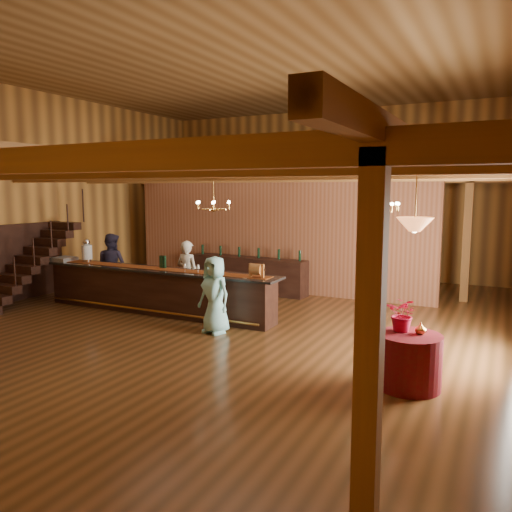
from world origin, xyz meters
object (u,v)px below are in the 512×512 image
at_px(chandelier_right, 378,206).
at_px(tasting_bar, 156,290).
at_px(round_table, 409,361).
at_px(chandelier_left, 214,205).
at_px(staff_second, 112,266).
at_px(backbar_shelf, 249,274).
at_px(bartender, 188,274).
at_px(floor_plant, 378,279).
at_px(raffle_drum, 256,270).
at_px(beverage_dispenser, 87,251).
at_px(pendant_lamp, 415,224).
at_px(guest, 215,295).

bearing_deg(chandelier_right, tasting_bar, -171.89).
relative_size(round_table, chandelier_left, 1.16).
distance_m(tasting_bar, staff_second, 2.23).
distance_m(backbar_shelf, chandelier_left, 3.88).
bearing_deg(tasting_bar, staff_second, 159.13).
bearing_deg(chandelier_right, bartender, 178.77).
bearing_deg(floor_plant, round_table, -72.46).
xyz_separation_m(raffle_drum, chandelier_right, (2.33, 0.75, 1.33)).
height_order(backbar_shelf, chandelier_left, chandelier_left).
bearing_deg(chandelier_right, beverage_dispenser, -174.67).
xyz_separation_m(backbar_shelf, round_table, (5.32, -5.11, -0.09)).
bearing_deg(pendant_lamp, beverage_dispenser, 166.61).
bearing_deg(raffle_drum, tasting_bar, 179.24).
relative_size(beverage_dispenser, pendant_lamp, 0.67).
xyz_separation_m(round_table, staff_second, (-8.20, 2.72, 0.47)).
bearing_deg(beverage_dispenser, raffle_drum, -0.90).
relative_size(beverage_dispenser, backbar_shelf, 0.17).
distance_m(tasting_bar, pendant_lamp, 6.70).
distance_m(chandelier_right, bartender, 4.97).
relative_size(raffle_drum, pendant_lamp, 0.38).
distance_m(tasting_bar, chandelier_left, 2.60).
distance_m(chandelier_right, pendant_lamp, 2.89).
xyz_separation_m(raffle_drum, bartender, (-2.32, 0.85, -0.40)).
bearing_deg(tasting_bar, beverage_dispenser, 178.66).
bearing_deg(guest, backbar_shelf, 121.30).
xyz_separation_m(chandelier_left, chandelier_right, (3.37, 0.72, -0.00)).
bearing_deg(chandelier_right, raffle_drum, -162.19).
distance_m(chandelier_right, guest, 3.71).
xyz_separation_m(beverage_dispenser, round_table, (8.33, -1.98, -0.94)).
bearing_deg(chandelier_left, bartender, 147.20).
bearing_deg(staff_second, chandelier_right, 177.86).
distance_m(backbar_shelf, floor_plant, 3.58).
height_order(tasting_bar, backbar_shelf, tasting_bar).
distance_m(chandelier_left, staff_second, 4.13).
bearing_deg(beverage_dispenser, chandelier_left, -0.78).
bearing_deg(backbar_shelf, tasting_bar, -100.53).
bearing_deg(round_table, bartender, 154.56).
height_order(round_table, pendant_lamp, pendant_lamp).
distance_m(chandelier_right, staff_second, 7.26).
bearing_deg(raffle_drum, chandelier_right, 17.81).
bearing_deg(beverage_dispenser, chandelier_right, 5.33).
bearing_deg(round_table, backbar_shelf, 136.20).
distance_m(round_table, guest, 4.19).
bearing_deg(round_table, guest, 164.27).
xyz_separation_m(chandelier_left, bartender, (-1.28, 0.82, -1.74)).
bearing_deg(floor_plant, beverage_dispenser, -150.48).
relative_size(staff_second, floor_plant, 1.54).
bearing_deg(staff_second, round_table, 160.02).
bearing_deg(floor_plant, pendant_lamp, -72.46).
xyz_separation_m(backbar_shelf, floor_plant, (3.53, 0.57, 0.07)).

